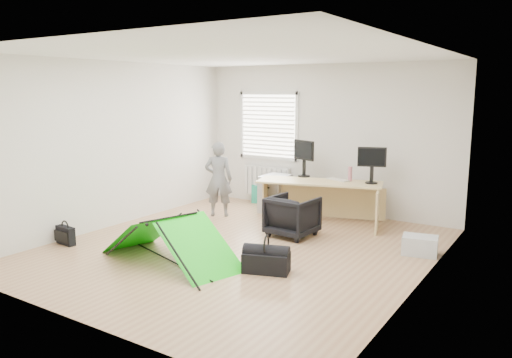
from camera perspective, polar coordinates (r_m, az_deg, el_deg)
The scene contains 18 objects.
ground at distance 7.20m, azimuth -1.74°, elevation -7.94°, with size 5.50×5.50×0.00m, color tan.
back_wall at distance 9.28m, azimuth 7.91°, elevation 4.56°, with size 5.00×0.02×2.70m, color silver.
window at distance 9.80m, azimuth 1.43°, elevation 6.11°, with size 1.20×0.06×1.20m, color silver.
radiator at distance 9.90m, azimuth 1.28°, elevation -0.27°, with size 1.00×0.12×0.60m, color silver.
desk at distance 8.59m, azimuth 7.21°, elevation -2.58°, with size 2.08×0.66×0.71m, color tan.
filing_cabinet at distance 9.27m, azimuth 2.21°, elevation -1.67°, with size 0.44×0.58×0.68m, color #A1A2A6.
monitor_left at distance 8.92m, azimuth 5.52°, elevation 1.80°, with size 0.50×0.11×0.48m, color black.
monitor_right at distance 8.44m, azimuth 13.10°, elevation 0.99°, with size 0.46×0.10×0.44m, color black.
keyboard at distance 8.66m, azimuth 9.32°, elevation -0.07°, with size 0.43×0.15×0.02m, color beige.
thermos at distance 8.60m, azimuth 10.70°, elevation 0.58°, with size 0.07×0.07×0.25m, color #B66573.
office_chair at distance 7.74m, azimuth 4.19°, elevation -4.24°, with size 0.67×0.69×0.63m, color black.
person at distance 8.91m, azimuth -4.31°, elevation -0.01°, with size 0.49×0.32×1.34m, color slate.
kite at distance 6.67m, azimuth -9.80°, elevation -6.86°, with size 1.93×0.85×0.60m, color #18DD14, non-canonical shape.
storage_crate at distance 7.26m, azimuth 18.22°, elevation -7.22°, with size 0.46×0.32×0.26m, color silver.
tote_bag at distance 10.00m, azimuth 0.41°, elevation -1.73°, with size 0.30×0.13×0.36m, color #21A17B.
laptop_bag at distance 7.86m, azimuth -20.93°, elevation -6.04°, with size 0.36×0.11×0.27m, color black.
white_box at distance 7.85m, azimuth -13.15°, elevation -6.27°, with size 0.10×0.10×0.10m, color silver.
duffel_bag at distance 6.27m, azimuth 1.18°, elevation -9.50°, with size 0.57×0.29×0.25m, color black.
Camera 1 is at (3.89, -5.64, 2.22)m, focal length 35.00 mm.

